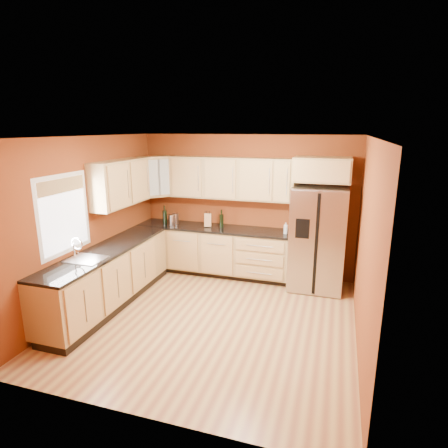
{
  "coord_description": "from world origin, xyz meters",
  "views": [
    {
      "loc": [
        1.63,
        -4.67,
        2.72
      ],
      "look_at": [
        -0.09,
        0.9,
        1.21
      ],
      "focal_mm": 30.0,
      "sensor_mm": 36.0,
      "label": 1
    }
  ],
  "objects_px": {
    "refrigerator": "(317,238)",
    "knife_block": "(208,220)",
    "canister_left": "(172,220)",
    "wine_bottle_a": "(221,218)",
    "soap_dispenser": "(286,228)"
  },
  "relations": [
    {
      "from": "soap_dispenser",
      "to": "refrigerator",
      "type": "bearing_deg",
      "value": -1.98
    },
    {
      "from": "canister_left",
      "to": "knife_block",
      "type": "bearing_deg",
      "value": 6.97
    },
    {
      "from": "refrigerator",
      "to": "knife_block",
      "type": "height_order",
      "value": "refrigerator"
    },
    {
      "from": "knife_block",
      "to": "soap_dispenser",
      "type": "bearing_deg",
      "value": -17.45
    },
    {
      "from": "canister_left",
      "to": "knife_block",
      "type": "relative_size",
      "value": 0.81
    },
    {
      "from": "knife_block",
      "to": "soap_dispenser",
      "type": "relative_size",
      "value": 1.24
    },
    {
      "from": "canister_left",
      "to": "knife_block",
      "type": "xyz_separation_m",
      "value": [
        0.7,
        0.09,
        0.02
      ]
    },
    {
      "from": "canister_left",
      "to": "wine_bottle_a",
      "type": "height_order",
      "value": "wine_bottle_a"
    },
    {
      "from": "canister_left",
      "to": "soap_dispenser",
      "type": "xyz_separation_m",
      "value": [
        2.16,
        0.02,
        -0.0
      ]
    },
    {
      "from": "wine_bottle_a",
      "to": "canister_left",
      "type": "bearing_deg",
      "value": -173.7
    },
    {
      "from": "canister_left",
      "to": "wine_bottle_a",
      "type": "xyz_separation_m",
      "value": [
        0.96,
        0.11,
        0.07
      ]
    },
    {
      "from": "refrigerator",
      "to": "canister_left",
      "type": "height_order",
      "value": "refrigerator"
    },
    {
      "from": "canister_left",
      "to": "knife_block",
      "type": "height_order",
      "value": "knife_block"
    },
    {
      "from": "refrigerator",
      "to": "wine_bottle_a",
      "type": "distance_m",
      "value": 1.76
    },
    {
      "from": "refrigerator",
      "to": "knife_block",
      "type": "distance_m",
      "value": 2.02
    }
  ]
}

